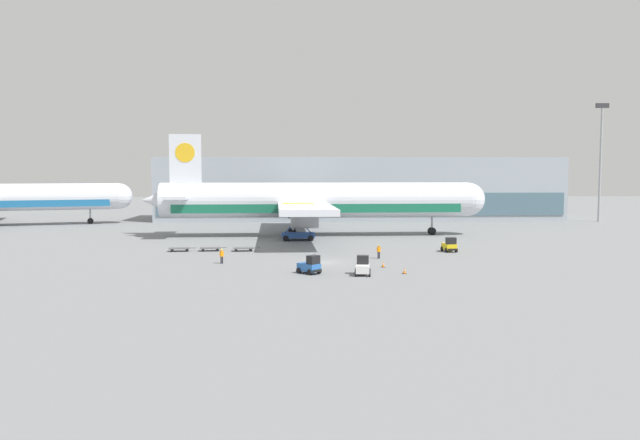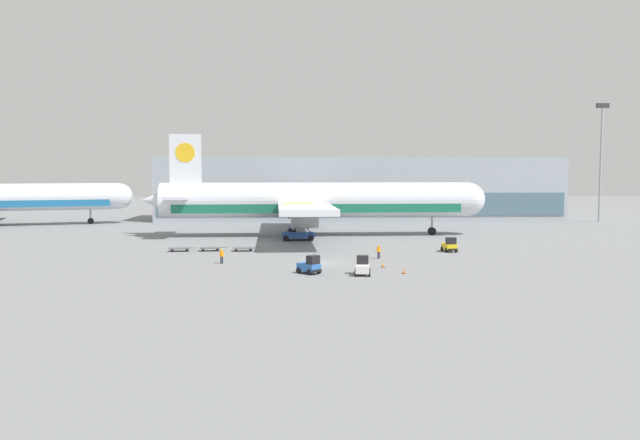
{
  "view_description": "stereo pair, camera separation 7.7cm",
  "coord_description": "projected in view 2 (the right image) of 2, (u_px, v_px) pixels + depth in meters",
  "views": [
    {
      "loc": [
        -3.77,
        -73.41,
        10.72
      ],
      "look_at": [
        0.11,
        14.17,
        4.0
      ],
      "focal_mm": 35.0,
      "sensor_mm": 36.0,
      "label": 1
    },
    {
      "loc": [
        -3.69,
        -73.41,
        10.72
      ],
      "look_at": [
        0.11,
        14.17,
        4.0
      ],
      "focal_mm": 35.0,
      "sensor_mm": 36.0,
      "label": 2
    }
  ],
  "objects": [
    {
      "name": "terminal_building",
      "position": [
        359.0,
        189.0,
        142.94
      ],
      "size": [
        90.0,
        18.2,
        14.0
      ],
      "color": "#9EA8B2",
      "rests_on": "ground_plane"
    },
    {
      "name": "ground_crew_near",
      "position": [
        379.0,
        250.0,
        77.5
      ],
      "size": [
        0.51,
        0.36,
        1.74
      ],
      "rotation": [
        0.0,
        0.0,
        3.63
      ],
      "color": "black",
      "rests_on": "ground_plane"
    },
    {
      "name": "scissor_lift_loader",
      "position": [
        298.0,
        226.0,
        98.45
      ],
      "size": [
        5.29,
        3.5,
        5.87
      ],
      "rotation": [
        0.0,
        0.0,
        0.03
      ],
      "color": "#284C99",
      "rests_on": "ground_plane"
    },
    {
      "name": "baggage_tug_foreground",
      "position": [
        310.0,
        265.0,
        65.93
      ],
      "size": [
        2.72,
        2.75,
        2.0
      ],
      "rotation": [
        0.0,
        0.0,
        -0.81
      ],
      "color": "#2D66B7",
      "rests_on": "ground_plane"
    },
    {
      "name": "ground_crew_far",
      "position": [
        222.0,
        255.0,
        73.22
      ],
      "size": [
        0.46,
        0.4,
        1.78
      ],
      "rotation": [
        0.0,
        0.0,
        0.69
      ],
      "color": "black",
      "rests_on": "ground_plane"
    },
    {
      "name": "light_mast",
      "position": [
        601.0,
        154.0,
        134.41
      ],
      "size": [
        2.8,
        0.5,
        25.51
      ],
      "color": "#9EA0A5",
      "rests_on": "ground_plane"
    },
    {
      "name": "traffic_cone_near",
      "position": [
        404.0,
        271.0,
        65.93
      ],
      "size": [
        0.4,
        0.4,
        0.66
      ],
      "color": "black",
      "rests_on": "ground_plane"
    },
    {
      "name": "baggage_dolly_lead",
      "position": [
        180.0,
        248.0,
        84.68
      ],
      "size": [
        3.77,
        1.82,
        0.48
      ],
      "rotation": [
        0.0,
        0.0,
        0.12
      ],
      "color": "#56565B",
      "rests_on": "ground_plane"
    },
    {
      "name": "baggage_tug_far",
      "position": [
        363.0,
        267.0,
        65.07
      ],
      "size": [
        1.9,
        2.61,
        2.0
      ],
      "rotation": [
        0.0,
        0.0,
        1.45
      ],
      "color": "silver",
      "rests_on": "ground_plane"
    },
    {
      "name": "traffic_cone_far",
      "position": [
        383.0,
        264.0,
        70.46
      ],
      "size": [
        0.4,
        0.4,
        0.65
      ],
      "color": "black",
      "rests_on": "ground_plane"
    },
    {
      "name": "airplane_main",
      "position": [
        312.0,
        201.0,
        104.99
      ],
      "size": [
        58.09,
        48.21,
        17.0
      ],
      "rotation": [
        0.0,
        0.0,
        0.03
      ],
      "color": "silver",
      "rests_on": "ground_plane"
    },
    {
      "name": "baggage_dolly_second",
      "position": [
        210.0,
        248.0,
        85.06
      ],
      "size": [
        3.77,
        1.82,
        0.48
      ],
      "rotation": [
        0.0,
        0.0,
        0.12
      ],
      "color": "#56565B",
      "rests_on": "ground_plane"
    },
    {
      "name": "baggage_dolly_third",
      "position": [
        244.0,
        248.0,
        84.89
      ],
      "size": [
        3.77,
        1.82,
        0.48
      ],
      "rotation": [
        0.0,
        0.0,
        0.12
      ],
      "color": "#56565B",
      "rests_on": "ground_plane"
    },
    {
      "name": "ground_plane",
      "position": [
        324.0,
        263.0,
        74.11
      ],
      "size": [
        400.0,
        400.0,
        0.0
      ],
      "primitive_type": "plane",
      "color": "slate"
    },
    {
      "name": "baggage_tug_mid",
      "position": [
        450.0,
        245.0,
        84.1
      ],
      "size": [
        1.89,
        2.6,
        2.0
      ],
      "rotation": [
        0.0,
        0.0,
        -1.45
      ],
      "color": "yellow",
      "rests_on": "ground_plane"
    }
  ]
}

